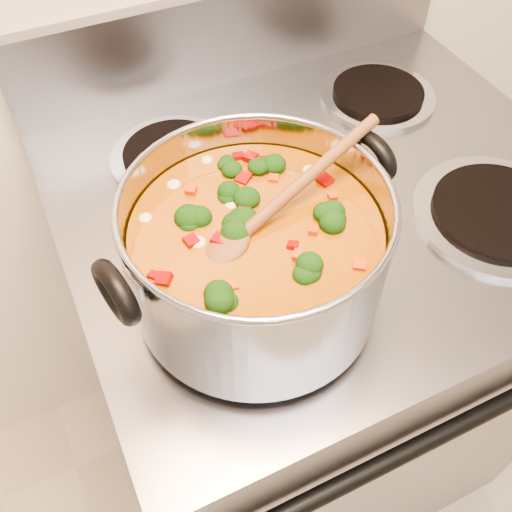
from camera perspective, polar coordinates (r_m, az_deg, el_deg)
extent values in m
cube|color=gray|center=(1.24, 5.13, -8.61)|extent=(0.80, 0.69, 0.92)
cube|color=gray|center=(1.06, -1.73, 21.35)|extent=(0.80, 0.03, 0.16)
cylinder|color=black|center=(0.82, 19.40, -15.81)|extent=(0.68, 0.02, 0.02)
cylinder|color=#A5A5AD|center=(0.72, 0.42, -5.21)|extent=(0.24, 0.24, 0.01)
cylinder|color=black|center=(0.71, 0.43, -4.85)|extent=(0.19, 0.19, 0.01)
cylinder|color=#A5A5AD|center=(0.89, 23.00, 3.84)|extent=(0.24, 0.24, 0.01)
cylinder|color=black|center=(0.88, 23.16, 4.19)|extent=(0.19, 0.19, 0.01)
cylinder|color=#A5A5AD|center=(0.92, -8.18, 9.77)|extent=(0.20, 0.20, 0.01)
cylinder|color=black|center=(0.91, -8.23, 10.14)|extent=(0.16, 0.16, 0.01)
cylinder|color=#A5A5AD|center=(1.06, 12.06, 15.38)|extent=(0.20, 0.20, 0.01)
cylinder|color=black|center=(1.05, 12.14, 15.74)|extent=(0.16, 0.16, 0.01)
cylinder|color=#9A9AA1|center=(0.65, 0.00, 0.43)|extent=(0.30, 0.30, 0.16)
torus|color=#9A9AA1|center=(0.59, 0.00, 5.35)|extent=(0.30, 0.30, 0.01)
cylinder|color=#91600D|center=(0.67, 0.00, -0.65)|extent=(0.28, 0.28, 0.12)
torus|color=black|center=(0.56, -13.83, -3.54)|extent=(0.03, 0.08, 0.08)
torus|color=black|center=(0.69, 11.34, 9.78)|extent=(0.03, 0.08, 0.08)
ellipsoid|color=black|center=(0.66, 9.29, 5.40)|extent=(0.04, 0.04, 0.03)
ellipsoid|color=black|center=(0.60, -4.09, 0.55)|extent=(0.04, 0.04, 0.03)
ellipsoid|color=black|center=(0.60, -5.86, 0.03)|extent=(0.04, 0.04, 0.03)
ellipsoid|color=black|center=(0.59, -6.77, -1.65)|extent=(0.04, 0.04, 0.03)
ellipsoid|color=black|center=(0.62, 2.99, 2.09)|extent=(0.04, 0.04, 0.03)
ellipsoid|color=black|center=(0.65, -6.32, 5.35)|extent=(0.04, 0.04, 0.03)
ellipsoid|color=black|center=(0.61, 5.00, 0.82)|extent=(0.04, 0.04, 0.03)
ellipsoid|color=black|center=(0.56, 3.58, -5.47)|extent=(0.04, 0.04, 0.03)
ellipsoid|color=black|center=(0.57, -6.75, -3.64)|extent=(0.04, 0.04, 0.03)
ellipsoid|color=#920905|center=(0.64, 3.21, 4.60)|extent=(0.01, 0.01, 0.01)
ellipsoid|color=#920905|center=(0.63, 6.51, 3.63)|extent=(0.01, 0.01, 0.01)
ellipsoid|color=#920905|center=(0.64, -1.81, 4.60)|extent=(0.01, 0.01, 0.01)
ellipsoid|color=#920905|center=(0.66, -5.48, 6.39)|extent=(0.01, 0.01, 0.01)
ellipsoid|color=#920905|center=(0.65, 9.22, 4.44)|extent=(0.01, 0.01, 0.01)
ellipsoid|color=#920905|center=(0.57, -1.19, -3.70)|extent=(0.01, 0.01, 0.01)
ellipsoid|color=#920905|center=(0.62, -0.39, 2.70)|extent=(0.01, 0.01, 0.01)
ellipsoid|color=#920905|center=(0.55, 1.92, -6.02)|extent=(0.01, 0.01, 0.01)
ellipsoid|color=#920905|center=(0.59, -2.45, -0.36)|extent=(0.01, 0.01, 0.01)
ellipsoid|color=#920905|center=(0.60, -8.19, -0.15)|extent=(0.01, 0.01, 0.01)
ellipsoid|color=#920905|center=(0.68, -3.34, 8.14)|extent=(0.01, 0.01, 0.01)
ellipsoid|color=#920905|center=(0.63, 4.81, 3.02)|extent=(0.01, 0.01, 0.01)
ellipsoid|color=#920905|center=(0.59, 4.94, -0.62)|extent=(0.01, 0.01, 0.01)
ellipsoid|color=#C6380B|center=(0.58, 5.61, -2.73)|extent=(0.01, 0.01, 0.01)
ellipsoid|color=#C6380B|center=(0.64, -6.16, 4.66)|extent=(0.01, 0.01, 0.01)
ellipsoid|color=#C6380B|center=(0.61, -1.63, 1.13)|extent=(0.01, 0.01, 0.01)
ellipsoid|color=#C6380B|center=(0.59, -1.12, -0.86)|extent=(0.01, 0.01, 0.01)
ellipsoid|color=#C6380B|center=(0.65, -9.54, 4.42)|extent=(0.01, 0.01, 0.01)
ellipsoid|color=#C6380B|center=(0.61, 6.20, 1.46)|extent=(0.01, 0.01, 0.01)
ellipsoid|color=#C6380B|center=(0.60, 10.32, -0.58)|extent=(0.01, 0.01, 0.01)
ellipsoid|color=#C6380B|center=(0.61, 10.20, -0.01)|extent=(0.01, 0.01, 0.01)
ellipsoid|color=#C6380B|center=(0.56, 1.89, -5.59)|extent=(0.01, 0.01, 0.01)
ellipsoid|color=#C6380B|center=(0.70, 1.70, 9.27)|extent=(0.01, 0.01, 0.01)
ellipsoid|color=#C6380B|center=(0.66, -3.31, 5.91)|extent=(0.01, 0.01, 0.01)
ellipsoid|color=beige|center=(0.68, -1.03, 8.03)|extent=(0.02, 0.02, 0.01)
ellipsoid|color=beige|center=(0.66, -10.34, 5.21)|extent=(0.02, 0.02, 0.01)
ellipsoid|color=beige|center=(0.63, -9.68, 2.52)|extent=(0.02, 0.02, 0.01)
ellipsoid|color=beige|center=(0.62, -1.57, 2.12)|extent=(0.02, 0.02, 0.01)
ellipsoid|color=beige|center=(0.67, 7.61, 6.60)|extent=(0.02, 0.02, 0.01)
ellipsoid|color=beige|center=(0.63, 4.32, 3.54)|extent=(0.02, 0.02, 0.01)
ellipsoid|color=brown|center=(0.60, -3.21, 0.57)|extent=(0.08, 0.06, 0.03)
cylinder|color=brown|center=(0.64, 4.66, 7.39)|extent=(0.22, 0.08, 0.07)
ellipsoid|color=black|center=(0.78, -16.78, -2.48)|extent=(0.01, 0.01, 0.01)
ellipsoid|color=black|center=(0.83, 5.16, 5.00)|extent=(0.01, 0.01, 0.01)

